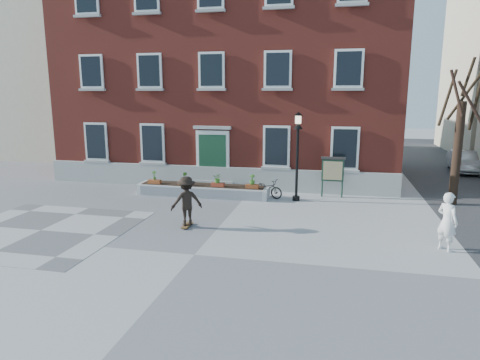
% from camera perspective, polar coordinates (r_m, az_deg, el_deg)
% --- Properties ---
extents(ground, '(100.00, 100.00, 0.00)m').
position_cam_1_polar(ground, '(13.01, -6.10, -9.88)').
color(ground, '#9D9DA0').
rests_on(ground, ground).
extents(checker_patch, '(6.00, 6.00, 0.01)m').
position_cam_1_polar(checker_patch, '(16.63, -25.03, -6.10)').
color(checker_patch, '#595A5C').
rests_on(checker_patch, ground).
extents(distant_building, '(10.00, 12.00, 13.00)m').
position_cam_1_polar(distant_building, '(38.40, -22.93, 13.33)').
color(distant_building, beige).
rests_on(distant_building, ground).
extents(bicycle, '(1.74, 1.08, 0.86)m').
position_cam_1_polar(bicycle, '(19.66, 3.49, -1.11)').
color(bicycle, black).
rests_on(bicycle, ground).
extents(parked_car, '(1.66, 3.97, 1.28)m').
position_cam_1_polar(parked_car, '(29.24, 27.64, 2.19)').
color(parked_car, '#ABADB0').
rests_on(parked_car, ground).
extents(bystander, '(0.76, 0.79, 1.82)m').
position_cam_1_polar(bystander, '(14.46, 25.90, -5.00)').
color(bystander, white).
rests_on(bystander, ground).
extents(brick_building, '(18.40, 10.85, 12.60)m').
position_cam_1_polar(brick_building, '(26.16, -0.59, 15.00)').
color(brick_building, maroon).
rests_on(brick_building, ground).
extents(planter_assembly, '(6.20, 1.12, 1.15)m').
position_cam_1_polar(planter_assembly, '(20.05, -4.96, -1.25)').
color(planter_assembly, silver).
rests_on(planter_assembly, ground).
extents(bare_tree, '(1.83, 1.83, 6.16)m').
position_cam_1_polar(bare_tree, '(20.20, 27.13, 4.76)').
color(bare_tree, '#301F15').
rests_on(bare_tree, ground).
extents(lamp_post, '(0.40, 0.40, 3.93)m').
position_cam_1_polar(lamp_post, '(18.86, 7.68, 4.77)').
color(lamp_post, black).
rests_on(lamp_post, ground).
extents(notice_board, '(1.10, 0.16, 1.87)m').
position_cam_1_polar(notice_board, '(19.99, 12.26, 1.29)').
color(notice_board, '#1A3527').
rests_on(notice_board, ground).
extents(skateboarder, '(1.32, 1.18, 1.85)m').
position_cam_1_polar(skateboarder, '(15.35, -7.14, -2.80)').
color(skateboarder, brown).
rests_on(skateboarder, ground).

